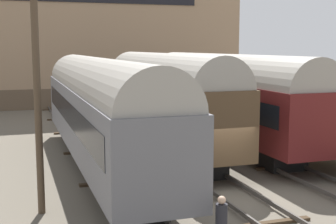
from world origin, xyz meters
name	(u,v)px	position (x,y,z in m)	size (l,w,h in m)	color
ground_plane	(231,196)	(0.00, 0.00, 0.00)	(200.00, 200.00, 0.00)	#60594C
track_left	(128,203)	(-4.01, 0.00, 0.14)	(2.60, 60.00, 0.26)	#4C4742
track_middle	(231,192)	(0.00, 0.00, 0.14)	(2.60, 60.00, 0.26)	#4C4742
track_right	(321,183)	(4.01, 0.00, 0.14)	(2.60, 60.00, 0.26)	#4C4742
train_car_maroon	(224,92)	(4.01, 9.35, 2.95)	(3.05, 18.43, 5.19)	black
train_car_grey	(100,106)	(-4.01, 5.28, 2.94)	(2.85, 18.81, 5.12)	black
train_car_brown	(164,96)	(0.00, 8.21, 3.01)	(2.89, 15.33, 5.27)	black
person_worker	(221,221)	(-2.58, -4.64, 1.03)	(0.32, 0.32, 1.71)	#282833
utility_pole	(36,65)	(-6.92, 0.38, 5.00)	(1.80, 0.24, 9.67)	#473828
warehouse_building	(66,11)	(-2.14, 34.57, 9.22)	(32.77, 13.91, 18.45)	brown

